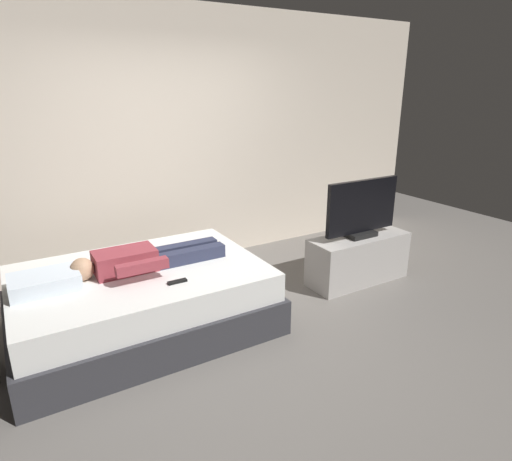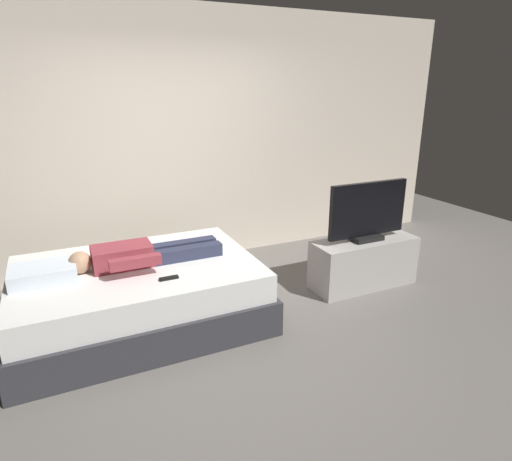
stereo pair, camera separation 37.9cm
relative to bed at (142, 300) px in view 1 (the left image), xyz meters
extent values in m
plane|color=slate|center=(0.72, -0.54, -0.26)|extent=(10.00, 10.00, 0.00)
cube|color=beige|center=(1.12, 1.29, 1.14)|extent=(6.40, 0.10, 2.80)
cube|color=#333338|center=(0.00, 0.00, -0.11)|extent=(2.05, 1.44, 0.30)
cube|color=white|center=(0.00, 0.00, 0.16)|extent=(1.97, 1.36, 0.24)
cube|color=white|center=(-0.70, 0.00, 0.34)|extent=(0.48, 0.34, 0.12)
cube|color=#993842|center=(-0.10, 0.03, 0.37)|extent=(0.48, 0.28, 0.18)
sphere|color=tan|center=(-0.43, 0.03, 0.37)|extent=(0.18, 0.18, 0.18)
cube|color=#2D334C|center=(0.44, -0.05, 0.33)|extent=(0.60, 0.11, 0.11)
cube|color=#2D334C|center=(0.44, 0.11, 0.33)|extent=(0.60, 0.11, 0.11)
cube|color=#993842|center=(-0.04, -0.25, 0.41)|extent=(0.40, 0.08, 0.08)
cube|color=black|center=(0.18, -0.39, 0.29)|extent=(0.15, 0.04, 0.02)
cube|color=#B7B2AD|center=(2.23, -0.22, -0.01)|extent=(1.10, 0.40, 0.50)
cube|color=black|center=(2.23, -0.22, 0.26)|extent=(0.32, 0.20, 0.05)
cube|color=black|center=(2.23, -0.22, 0.56)|extent=(0.88, 0.05, 0.54)
camera|label=1|loc=(-0.86, -3.31, 1.72)|focal=30.52mm
camera|label=2|loc=(-0.52, -3.48, 1.72)|focal=30.52mm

